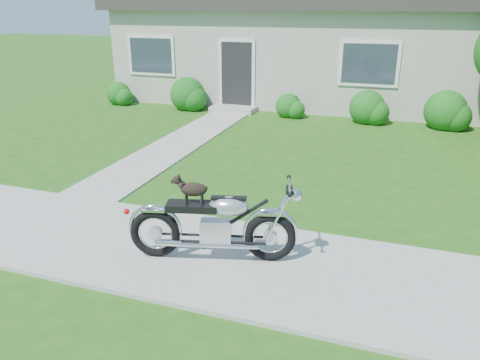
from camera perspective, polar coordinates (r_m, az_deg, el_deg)
name	(u,v)px	position (r m, az deg, el deg)	size (l,w,h in m)	color
ground	(127,241)	(6.95, -13.62, -7.25)	(80.00, 80.00, 0.00)	#235114
sidewalk	(127,240)	(6.94, -13.63, -7.10)	(24.00, 2.20, 0.04)	#9E9B93
walkway	(183,141)	(11.70, -6.92, 4.78)	(1.20, 8.00, 0.03)	#9E9B93
house	(305,35)	(17.48, 7.92, 17.09)	(12.60, 7.03, 4.50)	#BCB7A9
shrub_row	(294,103)	(14.20, 6.63, 9.34)	(11.19, 1.12, 1.12)	#1A5C18
potted_plant_left	(184,97)	(15.44, -6.88, 10.04)	(0.69, 0.60, 0.77)	#1E6119
potted_plant_right	(294,106)	(14.27, 6.56, 9.00)	(0.38, 0.38, 0.67)	#1D611A
motorcycle_with_dog	(215,224)	(6.03, -3.02, -5.33)	(2.18, 0.88, 1.14)	black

